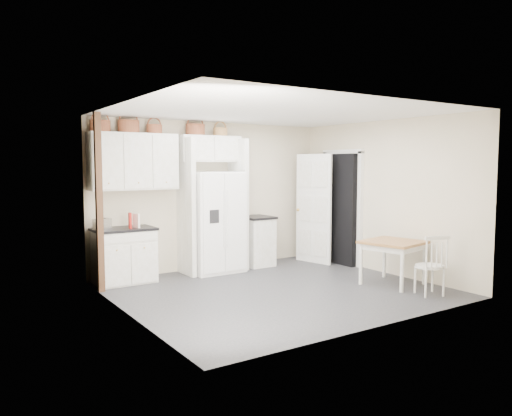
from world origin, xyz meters
TOP-DOWN VIEW (x-y plane):
  - floor at (0.00, 0.00)m, footprint 4.50×4.50m
  - ceiling at (0.00, 0.00)m, footprint 4.50×4.50m
  - wall_back at (0.00, 2.00)m, footprint 4.50×0.00m
  - wall_left at (-2.25, 0.00)m, footprint 0.00×4.00m
  - wall_right at (2.25, 0.00)m, footprint 0.00×4.00m
  - refrigerator at (-0.15, 1.66)m, footprint 0.89×0.72m
  - base_cab_left at (-1.73, 1.70)m, footprint 0.89×0.57m
  - base_cab_right at (0.75, 1.70)m, footprint 0.49×0.59m
  - dining_table at (1.70, -0.69)m, footprint 0.97×0.97m
  - windsor_chair at (1.65, -1.41)m, footprint 0.50×0.48m
  - counter_left at (-1.73, 1.70)m, footprint 0.93×0.60m
  - counter_right at (0.75, 1.70)m, footprint 0.53×0.63m
  - toaster at (-2.07, 1.69)m, footprint 0.27×0.19m
  - cookbook_red at (-1.65, 1.62)m, footprint 0.07×0.16m
  - cookbook_cream at (-1.55, 1.62)m, footprint 0.07×0.15m
  - basket_upper_a at (-2.02, 1.83)m, footprint 0.31×0.31m
  - basket_upper_b at (-1.57, 1.83)m, footprint 0.34×0.34m
  - basket_upper_c at (-1.15, 1.83)m, footprint 0.26×0.26m
  - basket_bridge_a at (-0.41, 1.83)m, footprint 0.33×0.33m
  - basket_bridge_b at (0.08, 1.83)m, footprint 0.25×0.25m
  - upper_cabinet at (-1.50, 1.83)m, footprint 1.40×0.34m
  - bridge_cabinet at (-0.15, 1.83)m, footprint 1.12×0.34m
  - fridge_panel_left at (-0.66, 1.70)m, footprint 0.08×0.60m
  - fridge_panel_right at (0.36, 1.70)m, footprint 0.08×0.60m
  - trim_post at (-2.20, 1.35)m, footprint 0.09×0.09m
  - doorway_void at (2.16, 1.00)m, footprint 0.18×0.85m
  - door_slab at (1.80, 1.33)m, footprint 0.21×0.79m

SIDE VIEW (x-z plane):
  - floor at x=0.00m, z-range 0.00..0.00m
  - dining_table at x=1.70m, z-range 0.00..0.68m
  - windsor_chair at x=1.65m, z-range 0.00..0.82m
  - base_cab_left at x=-1.73m, z-range 0.00..0.83m
  - base_cab_right at x=0.75m, z-range 0.00..0.87m
  - counter_left at x=-1.73m, z-range 0.83..0.87m
  - refrigerator at x=-0.15m, z-range 0.00..1.73m
  - counter_right at x=0.75m, z-range 0.87..0.91m
  - toaster at x=-2.07m, z-range 0.87..1.04m
  - cookbook_cream at x=-1.55m, z-range 0.87..1.09m
  - cookbook_red at x=-1.65m, z-range 0.87..1.11m
  - doorway_void at x=2.16m, z-range 0.00..2.05m
  - door_slab at x=1.80m, z-range 0.00..2.05m
  - fridge_panel_left at x=-0.66m, z-range 0.00..2.30m
  - fridge_panel_right at x=0.36m, z-range 0.00..2.30m
  - wall_back at x=0.00m, z-range -0.95..3.55m
  - wall_left at x=-2.25m, z-range -0.70..3.30m
  - wall_right at x=2.25m, z-range -0.70..3.30m
  - trim_post at x=-2.20m, z-range 0.00..2.60m
  - upper_cabinet at x=-1.50m, z-range 1.45..2.35m
  - bridge_cabinet at x=-0.15m, z-range 1.90..2.35m
  - basket_bridge_b at x=0.08m, z-range 2.35..2.49m
  - basket_upper_c at x=-1.15m, z-range 2.35..2.50m
  - basket_upper_a at x=-2.02m, z-range 2.35..2.52m
  - basket_bridge_a at x=-0.41m, z-range 2.35..2.54m
  - basket_upper_b at x=-1.57m, z-range 2.35..2.55m
  - ceiling at x=0.00m, z-range 2.60..2.60m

